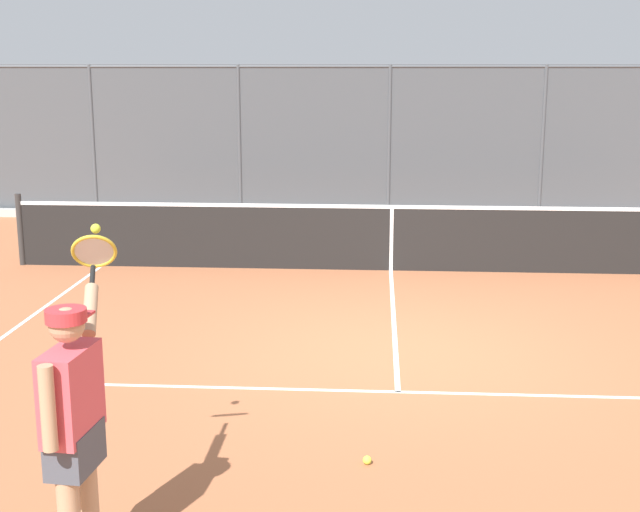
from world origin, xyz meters
The scene contains 6 objects.
ground_plane centered at (0.00, 0.00, 0.00)m, with size 60.00×60.00×0.00m, color #A8603D.
court_line_markings centered at (0.00, 1.51, 0.00)m, with size 8.63×8.73×0.01m.
fence_backdrop centered at (0.00, -8.59, 1.38)m, with size 20.30×1.37×2.94m.
tennis_net centered at (0.00, -3.67, 0.49)m, with size 11.09×0.09×1.07m.
tennis_player centered at (1.94, 3.99, 0.92)m, with size 0.40×1.37×1.88m.
tennis_ball_near_net centered at (0.26, 2.59, 0.03)m, with size 0.07×0.07×0.07m, color #D6E042.
Camera 1 is at (0.22, 8.49, 2.90)m, focal length 48.06 mm.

